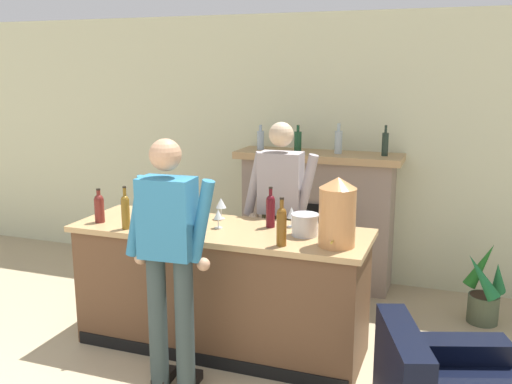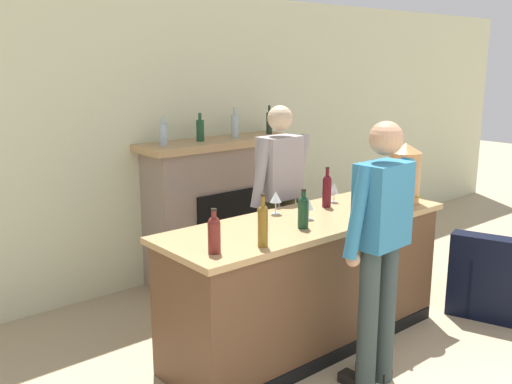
{
  "view_description": "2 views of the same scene",
  "coord_description": "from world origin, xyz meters",
  "views": [
    {
      "loc": [
        1.93,
        -1.42,
        2.21
      ],
      "look_at": [
        0.34,
        2.96,
        1.19
      ],
      "focal_mm": 40.0,
      "sensor_mm": 36.0,
      "label": 1
    },
    {
      "loc": [
        -2.66,
        -0.35,
        2.12
      ],
      "look_at": [
        0.16,
        3.02,
        1.11
      ],
      "focal_mm": 40.0,
      "sensor_mm": 36.0,
      "label": 2
    }
  ],
  "objects": [
    {
      "name": "wine_bottle_rose_blush",
      "position": [
        0.02,
        2.34,
        1.12
      ],
      "size": [
        0.08,
        0.08,
        0.28
      ],
      "color": "#163920",
      "rests_on": "bar_counter"
    },
    {
      "name": "person_customer",
      "position": [
        0.15,
        1.78,
        0.98
      ],
      "size": [
        0.66,
        0.32,
        1.77
      ],
      "color": "#313E3C",
      "rests_on": "ground_plane"
    },
    {
      "name": "armchair_black",
      "position": [
        1.95,
        1.83,
        0.25
      ],
      "size": [
        1.04,
        1.0,
        0.72
      ],
      "color": "black",
      "rests_on": "ground_plane"
    },
    {
      "name": "wine_glass_back_row",
      "position": [
        0.21,
        2.47,
        1.1
      ],
      "size": [
        0.07,
        0.07,
        0.15
      ],
      "color": "silver",
      "rests_on": "bar_counter"
    },
    {
      "name": "fireplace_stone",
      "position": [
        0.6,
        4.11,
        0.7
      ],
      "size": [
        1.66,
        0.52,
        1.68
      ],
      "color": "gray",
      "rests_on": "ground_plane"
    },
    {
      "name": "wine_glass_front_left",
      "position": [
        0.73,
        2.7,
        1.1
      ],
      "size": [
        0.07,
        0.07,
        0.16
      ],
      "color": "silver",
      "rests_on": "bar_counter"
    },
    {
      "name": "wine_bottle_riesling_slim",
      "position": [
        0.58,
        2.64,
        1.13
      ],
      "size": [
        0.07,
        0.07,
        0.32
      ],
      "color": "#520E17",
      "rests_on": "bar_counter"
    },
    {
      "name": "wall_back_panel",
      "position": [
        0.0,
        4.37,
        1.38
      ],
      "size": [
        12.0,
        0.07,
        2.75
      ],
      "color": "beige",
      "rests_on": "ground_plane"
    },
    {
      "name": "potted_plant_corner",
      "position": [
        2.21,
        3.67,
        0.29
      ],
      "size": [
        0.4,
        0.45,
        0.71
      ],
      "color": "#45503A",
      "rests_on": "ground_plane"
    },
    {
      "name": "wine_bottle_merlot_tall",
      "position": [
        0.8,
        2.22,
        1.14
      ],
      "size": [
        0.07,
        0.07,
        0.34
      ],
      "color": "brown",
      "rests_on": "bar_counter"
    },
    {
      "name": "bar_counter",
      "position": [
        0.21,
        2.49,
        0.5
      ],
      "size": [
        2.33,
        0.77,
        0.99
      ],
      "color": "brown",
      "rests_on": "ground_plane"
    },
    {
      "name": "copper_dispenser",
      "position": [
        1.16,
        2.34,
        1.24
      ],
      "size": [
        0.26,
        0.3,
        0.49
      ],
      "color": "#BD7E49",
      "rests_on": "bar_counter"
    },
    {
      "name": "ice_bucket_steel",
      "position": [
        0.89,
        2.51,
        1.07
      ],
      "size": [
        0.2,
        0.2,
        0.16
      ],
      "color": "silver",
      "rests_on": "bar_counter"
    },
    {
      "name": "wine_bottle_chardonnay_pale",
      "position": [
        -0.45,
        2.22,
        1.14
      ],
      "size": [
        0.06,
        0.06,
        0.34
      ],
      "color": "brown",
      "rests_on": "bar_counter"
    },
    {
      "name": "person_bartender",
      "position": [
        0.51,
        3.12,
        0.98
      ],
      "size": [
        0.66,
        0.31,
        1.77
      ],
      "color": "#46472D",
      "rests_on": "ground_plane"
    },
    {
      "name": "wine_bottle_burgundy_dark",
      "position": [
        -0.76,
        2.31,
        1.12
      ],
      "size": [
        0.08,
        0.08,
        0.28
      ],
      "color": "maroon",
      "rests_on": "bar_counter"
    },
    {
      "name": "wine_glass_near_bucket",
      "position": [
        0.12,
        2.73,
        1.12
      ],
      "size": [
        0.09,
        0.09,
        0.18
      ],
      "color": "silver",
      "rests_on": "bar_counter"
    }
  ]
}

